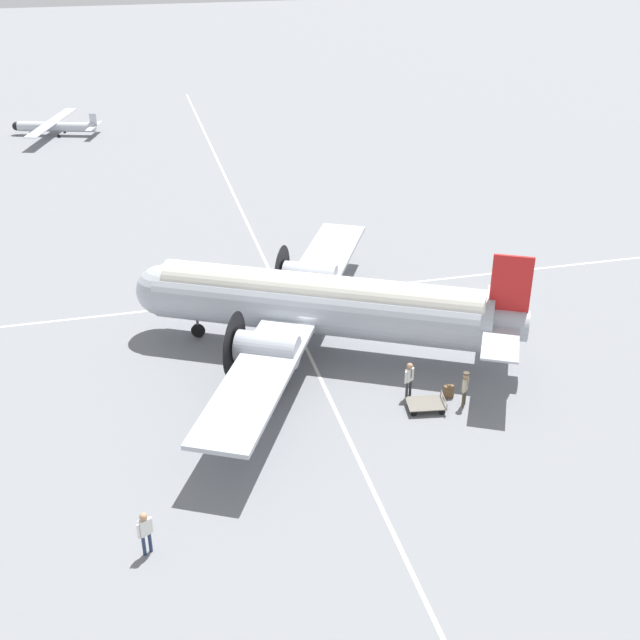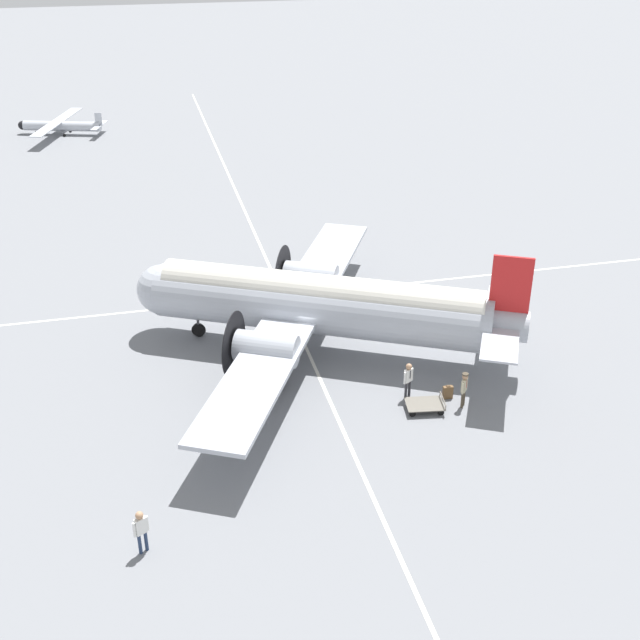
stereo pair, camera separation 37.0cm
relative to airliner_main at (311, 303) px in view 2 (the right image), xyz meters
name	(u,v)px [view 2 (the right image)]	position (x,y,z in m)	size (l,w,h in m)	color
ground_plane	(320,351)	(-0.38, 0.20, -2.56)	(300.00, 300.00, 0.00)	slate
apron_line_eastwest	(294,295)	(-0.38, -6.21, -2.56)	(120.00, 0.16, 0.01)	silver
apron_line_northsouth	(308,352)	(0.22, 0.20, -2.56)	(0.16, 120.00, 0.01)	silver
airliner_main	(311,303)	(0.00, 0.00, 0.00)	(18.39, 21.63, 5.91)	#ADB2BC
crew_foreground	(141,528)	(8.59, 12.08, -1.50)	(0.53, 0.36, 1.73)	navy
passenger_boarding	(408,377)	(-3.21, 5.10, -1.51)	(0.52, 0.37, 1.73)	#2D2D33
ramp_agent	(464,386)	(-5.32, 6.34, -1.51)	(0.39, 0.46, 1.67)	#473D2D
suitcase_near_door	(448,392)	(-4.92, 5.58, -2.26)	(0.44, 0.20, 0.64)	brown
baggage_cart	(425,404)	(-3.63, 6.23, -2.29)	(1.78, 1.40, 0.56)	#6B665B
light_aircraft_distant	(59,125)	(13.94, -45.08, -1.71)	(8.23, 10.77, 2.09)	#B7BCC6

